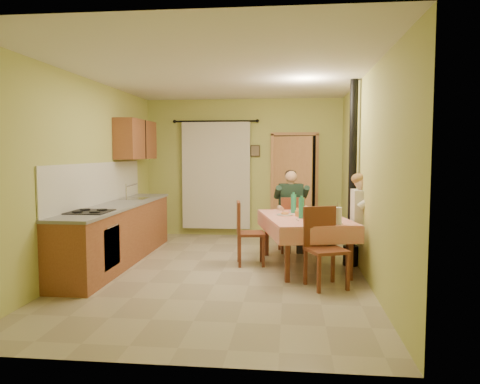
# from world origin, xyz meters

# --- Properties ---
(floor) EXTENTS (4.00, 6.00, 0.01)m
(floor) POSITION_xyz_m (0.00, 0.00, 0.00)
(floor) COLOR tan
(floor) RESTS_ON ground
(room_shell) EXTENTS (4.04, 6.04, 2.82)m
(room_shell) POSITION_xyz_m (0.00, 0.00, 1.82)
(room_shell) COLOR #BEC464
(room_shell) RESTS_ON ground
(kitchen_run) EXTENTS (0.64, 3.64, 1.56)m
(kitchen_run) POSITION_xyz_m (-1.71, 0.40, 0.48)
(kitchen_run) COLOR brown
(kitchen_run) RESTS_ON ground
(upper_cabinets) EXTENTS (0.35, 1.40, 0.70)m
(upper_cabinets) POSITION_xyz_m (-1.82, 1.70, 1.95)
(upper_cabinets) COLOR brown
(upper_cabinets) RESTS_ON room_shell
(curtain) EXTENTS (1.70, 0.07, 2.22)m
(curtain) POSITION_xyz_m (-0.55, 2.90, 1.26)
(curtain) COLOR black
(curtain) RESTS_ON ground
(doorway) EXTENTS (0.96, 0.38, 2.15)m
(doorway) POSITION_xyz_m (1.03, 2.89, 1.05)
(doorway) COLOR black
(doorway) RESTS_ON ground
(dining_table) EXTENTS (1.52, 2.10, 0.76)m
(dining_table) POSITION_xyz_m (1.18, 0.44, 0.38)
(dining_table) COLOR #E88C7A
(dining_table) RESTS_ON ground
(tableware) EXTENTS (0.90, 1.53, 0.33)m
(tableware) POSITION_xyz_m (1.23, 0.34, 0.83)
(tableware) COLOR white
(tableware) RESTS_ON dining_table
(chair_far) EXTENTS (0.47, 0.47, 0.96)m
(chair_far) POSITION_xyz_m (0.99, 1.46, 0.29)
(chair_far) COLOR brown
(chair_far) RESTS_ON ground
(chair_near) EXTENTS (0.59, 0.59, 1.02)m
(chair_near) POSITION_xyz_m (1.43, -0.63, 0.29)
(chair_near) COLOR brown
(chair_near) RESTS_ON ground
(chair_right) EXTENTS (0.42, 0.42, 0.97)m
(chair_right) POSITION_xyz_m (2.02, 0.31, 0.29)
(chair_right) COLOR brown
(chair_right) RESTS_ON ground
(chair_left) EXTENTS (0.47, 0.47, 0.97)m
(chair_left) POSITION_xyz_m (0.36, 0.47, 0.29)
(chair_left) COLOR brown
(chair_left) RESTS_ON ground
(man_far) EXTENTS (0.62, 0.52, 1.39)m
(man_far) POSITION_xyz_m (0.99, 1.48, 0.88)
(man_far) COLOR #192D23
(man_far) RESTS_ON chair_far
(man_right) EXTENTS (0.47, 0.59, 1.39)m
(man_right) POSITION_xyz_m (2.01, 0.31, 0.88)
(man_right) COLOR beige
(man_right) RESTS_ON chair_right
(stove_flue) EXTENTS (0.24, 0.24, 2.80)m
(stove_flue) POSITION_xyz_m (1.90, 0.60, 1.02)
(stove_flue) COLOR black
(stove_flue) RESTS_ON ground
(picture_back) EXTENTS (0.19, 0.03, 0.23)m
(picture_back) POSITION_xyz_m (0.25, 2.97, 1.75)
(picture_back) COLOR black
(picture_back) RESTS_ON room_shell
(picture_right) EXTENTS (0.03, 0.31, 0.21)m
(picture_right) POSITION_xyz_m (1.97, 1.20, 1.85)
(picture_right) COLOR brown
(picture_right) RESTS_ON room_shell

